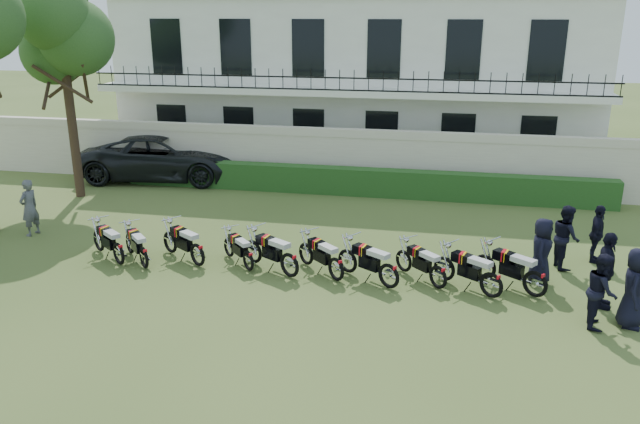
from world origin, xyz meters
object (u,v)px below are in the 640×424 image
object	(u,v)px
motorcycle_3	(248,256)
motorcycle_9	(536,278)
suv	(165,157)
officer_2	(606,270)
motorcycle_7	(438,272)
officer_1	(602,291)
motorcycle_1	(144,252)
motorcycle_2	(197,249)
inspector	(29,208)
motorcycle_4	(289,259)
officer_5	(597,234)
tree_west_near	(61,30)
motorcycle_8	(492,279)
officer_0	(635,288)
officer_3	(541,251)
motorcycle_6	(389,270)
officer_4	(566,237)
motorcycle_0	(118,248)
motorcycle_5	(336,264)

from	to	relation	value
motorcycle_3	motorcycle_9	xyz separation A→B (m)	(7.12, -0.18, 0.09)
suv	officer_2	distance (m)	17.15
motorcycle_7	officer_1	size ratio (longest dim) A/B	0.83
motorcycle_1	motorcycle_2	size ratio (longest dim) A/B	0.83
motorcycle_9	inspector	size ratio (longest dim) A/B	0.98
motorcycle_4	motorcycle_2	bearing A→B (deg)	116.33
officer_5	tree_west_near	bearing A→B (deg)	97.06
officer_5	motorcycle_4	bearing A→B (deg)	125.83
suv	officer_2	bearing A→B (deg)	-127.33
motorcycle_8	tree_west_near	bearing A→B (deg)	103.55
officer_0	officer_2	size ratio (longest dim) A/B	0.98
suv	motorcycle_1	bearing A→B (deg)	-165.23
motorcycle_4	officer_5	world-z (taller)	officer_5
motorcycle_2	motorcycle_4	bearing A→B (deg)	-61.14
motorcycle_1	officer_2	world-z (taller)	officer_2
inspector	officer_3	xyz separation A→B (m)	(14.61, -0.65, -0.02)
motorcycle_8	motorcycle_9	xyz separation A→B (m)	(1.01, 0.24, 0.02)
motorcycle_2	officer_1	xyz separation A→B (m)	(9.69, -1.37, 0.34)
motorcycle_4	motorcycle_6	bearing A→B (deg)	-62.51
motorcycle_1	officer_3	size ratio (longest dim) A/B	0.82
motorcycle_2	motorcycle_9	size ratio (longest dim) A/B	0.99
motorcycle_1	motorcycle_8	size ratio (longest dim) A/B	0.84
officer_4	officer_5	bearing A→B (deg)	-69.24
motorcycle_9	motorcycle_1	bearing A→B (deg)	128.33
motorcycle_8	officer_2	xyz separation A→B (m)	(2.46, 0.05, 0.40)
motorcycle_0	motorcycle_7	world-z (taller)	motorcycle_0
motorcycle_0	motorcycle_7	xyz separation A→B (m)	(8.38, 0.14, -0.02)
motorcycle_7	officer_2	distance (m)	3.73
motorcycle_2	motorcycle_7	bearing A→B (deg)	-57.65
officer_0	officer_2	world-z (taller)	officer_2
motorcycle_1	motorcycle_4	size ratio (longest dim) A/B	0.78
motorcycle_4	officer_0	distance (m)	7.89
motorcycle_8	officer_5	distance (m)	4.09
motorcycle_7	officer_3	world-z (taller)	officer_3
motorcycle_5	officer_2	distance (m)	6.23
officer_2	motorcycle_6	bearing A→B (deg)	102.23
motorcycle_4	motorcycle_5	xyz separation A→B (m)	(1.19, 0.02, -0.03)
motorcycle_3	motorcycle_1	bearing A→B (deg)	143.42
officer_0	tree_west_near	bearing A→B (deg)	88.05
motorcycle_2	motorcycle_5	bearing A→B (deg)	-59.22
motorcycle_5	motorcycle_8	xyz separation A→B (m)	(3.75, -0.24, 0.02)
motorcycle_0	officer_5	world-z (taller)	officer_5
motorcycle_7	inspector	distance (m)	12.25
officer_5	inspector	bearing A→B (deg)	110.75
motorcycle_8	motorcycle_9	size ratio (longest dim) A/B	0.98
officer_3	inspector	bearing A→B (deg)	99.29
officer_4	officer_2	bearing A→B (deg)	-179.11
motorcycle_3	motorcycle_0	bearing A→B (deg)	139.93
officer_1	inspector	bearing A→B (deg)	88.16
motorcycle_1	officer_5	world-z (taller)	officer_5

